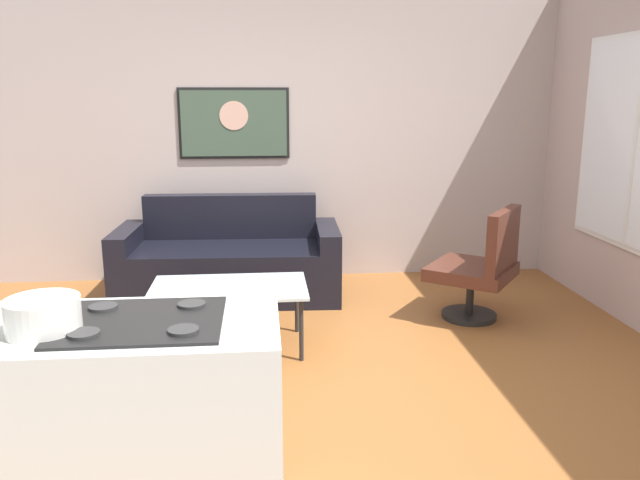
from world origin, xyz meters
The scene contains 9 objects.
ground centered at (0.00, 0.00, -0.02)m, with size 6.40×6.40×0.04m, color brown.
back_wall centered at (0.00, 2.42, 1.40)m, with size 6.40×0.05×2.80m, color #B2A29B.
couch centered at (-0.49, 1.83, 0.29)m, with size 1.94×0.91×0.86m.
coffee_table centered at (-0.43, 0.62, 0.42)m, with size 1.07×0.63×0.45m.
armchair centered at (1.50, 1.01, 0.43)m, with size 0.85×0.85×0.90m.
kitchen_counter centered at (-0.93, -1.32, 0.46)m, with size 1.59×0.62×0.94m.
mixing_bowl centered at (-0.97, -1.39, 0.98)m, with size 0.26×0.26×0.13m.
wall_painting centered at (-0.43, 2.38, 1.48)m, with size 1.02×0.03×0.65m.
window centered at (2.59, 0.90, 1.39)m, with size 0.03×1.59×1.62m.
Camera 1 is at (-0.19, -3.58, 1.74)m, focal length 35.45 mm.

